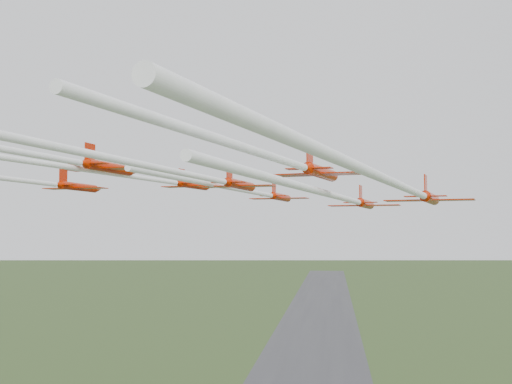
# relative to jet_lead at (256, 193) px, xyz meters

# --- Properties ---
(runway) EXTENTS (38.00, 900.00, 0.04)m
(runway) POSITION_rel_jet_lead_xyz_m (3.37, 196.39, -50.26)
(runway) COLOR #353538
(runway) RESTS_ON ground
(jet_lead) EXTENTS (14.40, 57.23, 2.85)m
(jet_lead) POSITION_rel_jet_lead_xyz_m (0.00, 0.00, 0.00)
(jet_lead) COLOR #B31C00
(jet_row2_left) EXTENTS (16.44, 51.80, 2.56)m
(jet_row2_left) POSITION_rel_jet_lead_xyz_m (-12.28, -12.82, 1.08)
(jet_row2_left) COLOR #B31C00
(jet_row2_right) EXTENTS (16.82, 65.65, 2.90)m
(jet_row2_right) POSITION_rel_jet_lead_xyz_m (12.18, -18.26, -1.81)
(jet_row2_right) COLOR #B31C00
(jet_row3_left) EXTENTS (11.42, 45.70, 2.51)m
(jet_row3_left) POSITION_rel_jet_lead_xyz_m (-23.97, -20.77, 0.22)
(jet_row3_left) COLOR #B31C00
(jet_row3_mid) EXTENTS (13.22, 49.83, 2.64)m
(jet_row3_mid) POSITION_rel_jet_lead_xyz_m (-2.20, -26.95, -0.04)
(jet_row3_mid) COLOR #B31C00
(jet_row3_right) EXTENTS (20.30, 65.86, 2.90)m
(jet_row3_right) POSITION_rel_jet_lead_xyz_m (17.52, -34.80, -1.92)
(jet_row3_right) COLOR #B31C00
(jet_row4_left) EXTENTS (16.51, 63.82, 2.77)m
(jet_row4_left) POSITION_rel_jet_lead_xyz_m (-16.91, -39.59, 1.45)
(jet_row4_left) COLOR #B31C00
(jet_row4_right) EXTENTS (14.58, 45.07, 2.81)m
(jet_row4_right) POSITION_rel_jet_lead_xyz_m (7.65, -38.19, 0.09)
(jet_row4_right) COLOR #B31C00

